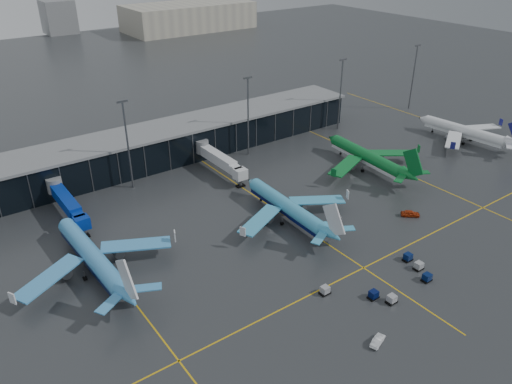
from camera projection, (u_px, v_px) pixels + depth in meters
ground at (284, 251)px, 113.66m from camera, size 600.00×600.00×0.00m
terminal_pier at (161, 145)px, 155.56m from camera, size 142.00×17.00×10.70m
jet_bridges at (67, 203)px, 124.26m from camera, size 94.00×27.50×7.20m
flood_masts at (192, 127)px, 145.61m from camera, size 203.00×0.50×25.50m
distant_hangars at (88, 25)px, 328.92m from camera, size 260.00×71.00×22.00m
taxi_lines at (289, 219)px, 126.43m from camera, size 220.00×120.00×0.02m
airliner_arkefly at (90, 246)px, 104.32m from camera, size 37.53×42.32×12.58m
airliner_klm_near at (286, 198)px, 123.66m from camera, size 34.96×39.47×11.77m
airliner_aer_lingus at (367, 149)px, 150.39m from camera, size 38.45×42.89×12.30m
airliner_ba at (465, 125)px, 169.48m from camera, size 37.78×42.05×11.97m
baggage_carts at (391, 280)px, 103.02m from camera, size 24.88×11.18×1.70m
mobile_airstair at (334, 227)px, 121.57m from camera, size 2.76×3.55×3.45m
service_van_red at (410, 213)px, 127.11m from camera, size 4.81×4.48×1.60m
service_van_white at (378, 340)px, 88.13m from camera, size 4.29×2.71×1.33m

